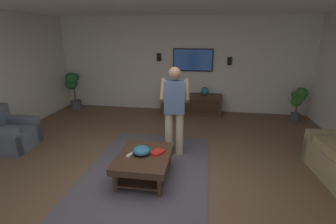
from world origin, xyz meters
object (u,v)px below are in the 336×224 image
Objects in this scene: media_console at (191,104)px; bowl at (142,150)px; coffee_table at (144,161)px; person_standing at (174,107)px; wall_speaker_right at (159,57)px; potted_plant_short at (299,99)px; vase_round at (205,91)px; potted_plant_tall at (73,86)px; tv at (193,60)px; remote_white at (130,155)px; wall_speaker_left at (230,61)px; armchair at (8,135)px; book at (157,152)px.

bowl is (-3.37, 0.53, 0.19)m from media_console.
person_standing is (0.87, -0.35, 0.64)m from coffee_table.
wall_speaker_right is at bearing 10.65° from person_standing.
potted_plant_short is 2.41m from vase_round.
person_standing is 1.46× the size of potted_plant_tall.
coffee_table is 0.89× the size of potted_plant_tall.
coffee_table is 0.90× the size of tv.
remote_white is 4.21m from wall_speaker_left.
potted_plant_short is 5.81× the size of remote_white.
coffee_table is at bearing -113.31° from bowl.
coffee_table is 4.61m from potted_plant_short.
armchair reaches higher than remote_white.
tv is at bearing -8.40° from bowl.
wall_speaker_left is (2.77, -1.15, 0.53)m from person_standing.
person_standing is at bearing 157.50° from wall_speaker_left.
potted_plant_short is at bearing 81.93° from tv.
bowl is (0.02, 0.04, 0.17)m from coffee_table.
bowl is at bearing 157.02° from wall_speaker_left.
person_standing reaches higher than remote_white.
coffee_table is 0.24m from remote_white.
tv is 3.72m from book.
wall_speaker_right is (0.25, 0.97, 1.27)m from media_console.
vase_round is (0.17, 2.41, 0.10)m from potted_plant_short.
armchair reaches higher than vase_round.
book is at bearing 168.58° from vase_round.
wall_speaker_left is (0.25, -1.00, 1.19)m from media_console.
wall_speaker_left reaches higher than bowl.
wall_speaker_left is (0.01, -1.00, -0.01)m from tv.
remote_white is (-3.68, 0.70, -1.07)m from tv.
wall_speaker_left is at bearing 104.18° from media_console.
armchair is 3.99× the size of vase_round.
coffee_table is 0.59× the size of media_console.
bowl is (-0.57, -2.87, 0.18)m from armchair.
potted_plant_tall is 5.11× the size of wall_speaker_left.
coffee_table is 1.14m from person_standing.
potted_plant_tall reaches higher than potted_plant_short.
armchair is 0.79× the size of tv.
potted_plant_tall is 5.11× the size of book.
book is at bearing 162.82° from person_standing.
coffee_table is 0.24m from book.
wall_speaker_right is (2.77, 0.83, 0.61)m from person_standing.
media_console is 1.23m from tv.
potted_plant_short reaches higher than remote_white.
bowl is 1.26× the size of wall_speaker_left.
potted_plant_short reaches higher than coffee_table.
wall_speaker_right is (3.64, 0.48, 1.25)m from coffee_table.
tv is at bearing -7.73° from coffee_table.
wall_speaker_left reaches higher than remote_white.
media_console reaches higher than remote_white.
tv is at bearing -82.73° from potted_plant_tall.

